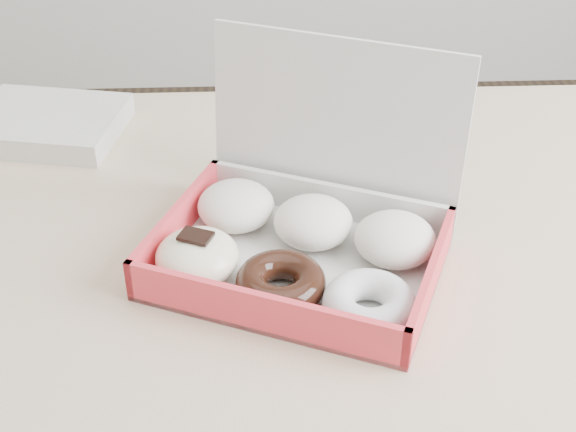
{
  "coord_description": "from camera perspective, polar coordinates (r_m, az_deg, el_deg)",
  "views": [
    {
      "loc": [
        -0.05,
        -0.87,
        1.36
      ],
      "look_at": [
        -0.01,
        -0.09,
        0.83
      ],
      "focal_mm": 50.0,
      "sensor_mm": 36.0,
      "label": 1
    }
  ],
  "objects": [
    {
      "name": "table",
      "position": [
        1.11,
        0.48,
        -3.79
      ],
      "size": [
        1.2,
        0.8,
        0.75
      ],
      "color": "tan",
      "rests_on": "ground"
    },
    {
      "name": "newspapers",
      "position": [
        1.32,
        -16.75,
        6.3
      ],
      "size": [
        0.26,
        0.22,
        0.04
      ],
      "primitive_type": "cube",
      "rotation": [
        0.0,
        0.0,
        -0.2
      ],
      "color": "silver",
      "rests_on": "table"
    },
    {
      "name": "donut_box",
      "position": [
        0.98,
        0.9,
        -1.38
      ],
      "size": [
        0.41,
        0.38,
        0.24
      ],
      "rotation": [
        0.0,
        0.0,
        -0.4
      ],
      "color": "silver",
      "rests_on": "table"
    }
  ]
}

